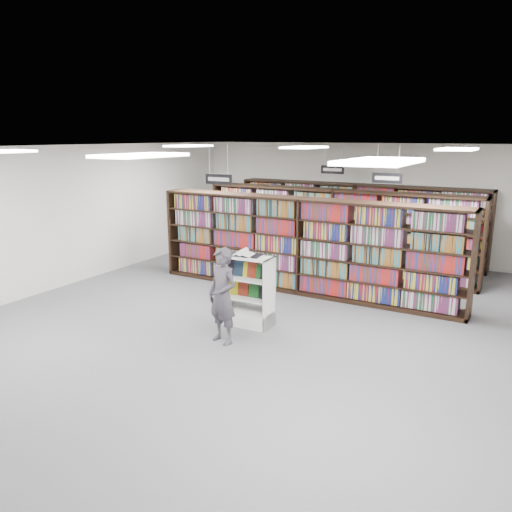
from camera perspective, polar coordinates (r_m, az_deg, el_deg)
The scene contains 18 objects.
floor at distance 9.54m, azimuth 0.23°, elevation -7.28°, with size 12.00×12.00×0.00m, color #5A5A60.
ceiling at distance 8.91m, azimuth 0.25°, elevation 12.32°, with size 10.00×12.00×0.10m, color silver.
wall_back at distance 14.56m, azimuth 11.86°, elevation 6.22°, with size 10.00×0.10×3.20m, color silver.
wall_left at distance 12.28m, azimuth -20.66°, elevation 4.30°, with size 0.10×12.00×3.20m, color silver.
bookshelf_row_near at distance 10.96m, azimuth 5.33°, elevation 1.16°, with size 7.00×0.60×2.10m.
bookshelf_row_mid at distance 12.78m, azimuth 9.00°, elevation 2.84°, with size 7.00×0.60×2.10m.
bookshelf_row_far at distance 14.36m, azimuth 11.38°, elevation 3.92°, with size 7.00×0.60×2.10m.
aisle_sign_left at distance 10.58m, azimuth -4.29°, elevation 8.86°, with size 0.65×0.02×0.80m.
aisle_sign_right at distance 11.19m, azimuth 14.74°, elevation 8.71°, with size 0.65×0.02×0.80m.
aisle_sign_center at distance 13.70m, azimuth 8.73°, elevation 9.81°, with size 0.65×0.02×0.80m.
troffer_front_center at distance 6.46m, azimuth -13.05°, elevation 11.13°, with size 0.60×1.20×0.04m, color white.
troffer_front_right at distance 4.97m, azimuth 14.03°, elevation 10.44°, with size 0.60×1.20×0.04m, color white.
troffer_back_left at distance 12.23m, azimuth -7.69°, elevation 12.36°, with size 0.60×1.20×0.04m, color white.
troffer_back_center at distance 10.70m, azimuth 5.58°, elevation 12.26°, with size 0.60×1.20×0.04m, color white.
troffer_back_right at distance 9.88m, azimuth 22.02°, elevation 11.25°, with size 0.60×1.20×0.04m, color white.
endcap_display at distance 9.19m, azimuth -0.88°, elevation -5.08°, with size 0.94×0.49×1.30m.
open_book at distance 9.00m, azimuth -1.43°, elevation 0.30°, with size 0.67×0.45×0.13m.
shopper at distance 8.30m, azimuth -3.84°, elevation -4.58°, with size 0.59×0.39×1.63m, color #433F49.
Camera 1 is at (4.33, -7.79, 3.40)m, focal length 35.00 mm.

